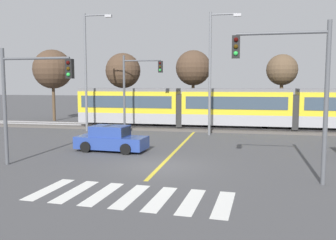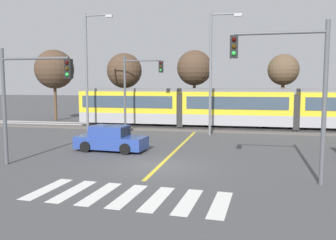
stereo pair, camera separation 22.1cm
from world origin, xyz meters
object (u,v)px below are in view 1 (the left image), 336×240
at_px(bare_tree_far_west, 53,69).
at_px(bare_tree_west, 123,71).
at_px(sedan_crossing, 111,139).
at_px(traffic_light_near_left, 28,89).
at_px(light_rail_tram, 236,107).
at_px(traffic_light_far_left, 137,83).
at_px(street_lamp_west, 88,65).
at_px(street_lamp_centre, 213,67).
at_px(bare_tree_far_east, 282,70).
at_px(traffic_light_near_right, 295,78).
at_px(bare_tree_east, 193,68).

distance_m(bare_tree_far_west, bare_tree_west, 7.67).
relative_size(sedan_crossing, traffic_light_near_left, 0.76).
distance_m(light_rail_tram, traffic_light_far_left, 8.81).
relative_size(street_lamp_west, street_lamp_centre, 1.04).
bearing_deg(traffic_light_far_left, sedan_crossing, -85.01).
xyz_separation_m(sedan_crossing, street_lamp_west, (-5.11, 8.26, 4.84)).
bearing_deg(traffic_light_near_left, bare_tree_far_west, 116.51).
bearing_deg(bare_tree_far_east, traffic_light_near_right, -94.67).
bearing_deg(bare_tree_west, bare_tree_east, 3.55).
height_order(sedan_crossing, bare_tree_west, bare_tree_west).
distance_m(light_rail_tram, bare_tree_west, 13.48).
bearing_deg(bare_tree_east, bare_tree_far_west, -174.36).
distance_m(traffic_light_near_right, bare_tree_east, 23.15).
bearing_deg(traffic_light_near_right, sedan_crossing, 152.08).
distance_m(traffic_light_near_left, bare_tree_east, 22.13).
relative_size(light_rail_tram, sedan_crossing, 6.49).
distance_m(light_rail_tram, traffic_light_near_left, 18.44).
xyz_separation_m(street_lamp_centre, bare_tree_far_west, (-17.79, 7.66, 0.24)).
height_order(traffic_light_near_left, traffic_light_far_left, traffic_light_far_left).
xyz_separation_m(bare_tree_west, bare_tree_east, (7.46, 0.46, 0.24)).
distance_m(street_lamp_west, street_lamp_centre, 10.48).
height_order(street_lamp_west, bare_tree_far_west, street_lamp_west).
bearing_deg(light_rail_tram, sedan_crossing, -122.43).
bearing_deg(street_lamp_centre, sedan_crossing, -124.49).
bearing_deg(traffic_light_far_left, bare_tree_far_west, 146.00).
bearing_deg(bare_tree_far_west, bare_tree_far_east, -0.35).
bearing_deg(sedan_crossing, light_rail_tram, 57.57).
distance_m(light_rail_tram, bare_tree_far_east, 6.70).
xyz_separation_m(traffic_light_far_left, street_lamp_west, (-4.46, 0.75, 1.45)).
xyz_separation_m(bare_tree_far_west, bare_tree_west, (7.60, 1.03, -0.19)).
bearing_deg(street_lamp_centre, street_lamp_west, 177.46).
relative_size(bare_tree_far_west, bare_tree_east, 1.03).
bearing_deg(bare_tree_east, traffic_light_far_left, -109.18).
bearing_deg(light_rail_tram, street_lamp_centre, -117.28).
bearing_deg(bare_tree_west, traffic_light_near_left, -83.59).
xyz_separation_m(light_rail_tram, street_lamp_centre, (-1.74, -3.37, 3.27)).
bearing_deg(bare_tree_far_west, traffic_light_near_right, -43.00).
distance_m(light_rail_tram, bare_tree_east, 8.13).
height_order(traffic_light_near_left, bare_tree_far_west, bare_tree_far_west).
relative_size(traffic_light_far_left, bare_tree_west, 0.86).
xyz_separation_m(light_rail_tram, traffic_light_near_left, (-9.57, -15.67, 1.70)).
bearing_deg(light_rail_tram, traffic_light_far_left, -154.74).
distance_m(traffic_light_near_left, traffic_light_far_left, 12.16).
height_order(sedan_crossing, bare_tree_far_west, bare_tree_far_west).
distance_m(light_rail_tram, bare_tree_far_west, 20.30).
distance_m(traffic_light_near_left, street_lamp_west, 13.16).
distance_m(sedan_crossing, bare_tree_west, 17.80).
distance_m(traffic_light_far_left, bare_tree_east, 10.10).
xyz_separation_m(sedan_crossing, bare_tree_far_east, (11.26, 15.31, 4.56)).
height_order(bare_tree_far_west, bare_tree_west, bare_tree_far_west).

